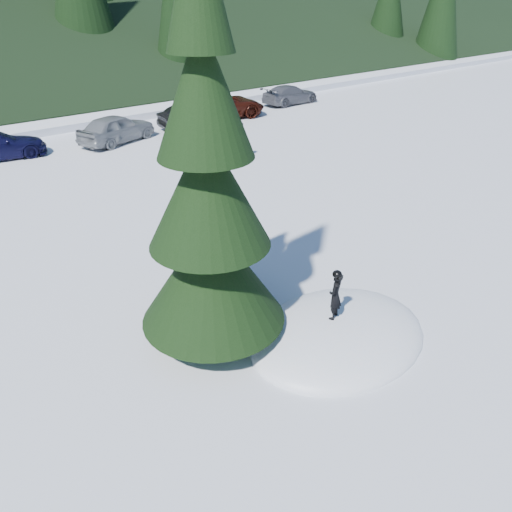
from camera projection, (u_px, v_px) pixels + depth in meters
ground at (337, 337)px, 11.56m from camera, size 200.00×200.00×0.00m
snow_mound at (337, 337)px, 11.56m from camera, size 4.48×3.52×0.96m
spruce_tall at (208, 204)px, 9.97m from camera, size 3.20×3.20×8.60m
spruce_short at (212, 223)px, 12.06m from camera, size 2.20×2.20×5.37m
child_skier at (335, 296)px, 11.14m from camera, size 0.50×0.42×1.16m
adult_0 at (239, 141)px, 23.04m from camera, size 0.82×0.97×1.76m
adult_1 at (227, 140)px, 22.96m from camera, size 1.17×1.01×1.89m
adult_2 at (225, 125)px, 25.80m from camera, size 1.11×1.26×1.69m
car_4 at (116, 128)px, 25.66m from camera, size 4.58×2.93×1.45m
car_5 at (194, 116)px, 28.30m from camera, size 4.15×1.82×1.33m
car_6 at (221, 105)px, 30.57m from camera, size 5.88×3.70×1.51m
car_7 at (290, 95)px, 34.23m from camera, size 4.31×1.82×1.24m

